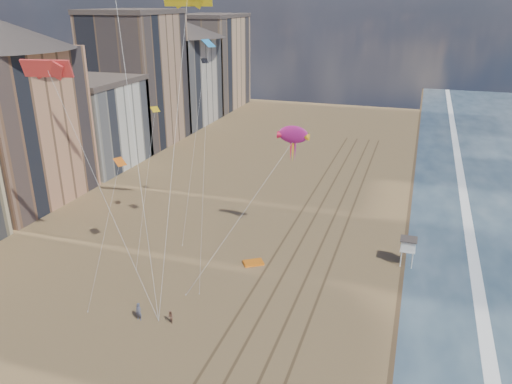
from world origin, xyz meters
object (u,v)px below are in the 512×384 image
grounded_kite (253,263)px  kite_flyer_b (170,317)px  show_kite (293,135)px  kite_flyer_a (139,312)px  lifeguard_stand (408,245)px

grounded_kite → kite_flyer_b: bearing=-139.3°
show_kite → kite_flyer_a: show_kite is taller
show_kite → kite_flyer_b: 26.37m
kite_flyer_b → kite_flyer_a: bearing=-127.7°
kite_flyer_a → lifeguard_stand: bearing=43.6°
lifeguard_stand → kite_flyer_a: 32.80m
grounded_kite → kite_flyer_a: bearing=-149.9°
show_kite → kite_flyer_b: (-7.14, -20.87, -14.46)m
lifeguard_stand → kite_flyer_b: size_ratio=2.52×
kite_flyer_b → lifeguard_stand: bearing=85.7°
show_kite → kite_flyer_a: size_ratio=11.66×
kite_flyer_b → grounded_kite: bearing=117.7°
show_kite → kite_flyer_a: (-10.47, -21.37, -14.21)m
lifeguard_stand → kite_flyer_b: bearing=-138.1°
lifeguard_stand → grounded_kite: 19.19m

